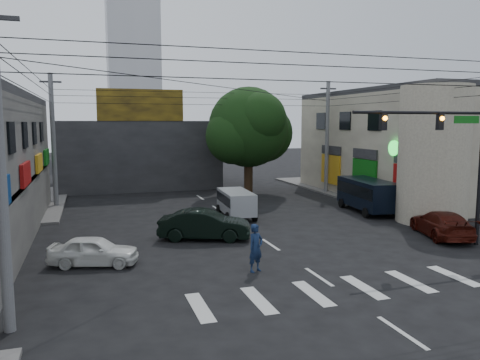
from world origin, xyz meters
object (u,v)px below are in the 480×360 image
utility_pole_far_right (327,138)px  maroon_sedan (441,224)px  utility_pole_far_left (53,141)px  silver_minivan (236,204)px  utility_pole_near_left (0,169)px  street_tree (248,127)px  traffic_officer (256,248)px  navy_van (368,196)px  dark_sedan (205,225)px  traffic_gantry (453,145)px  white_compact (94,251)px

utility_pole_far_right → maroon_sedan: (-1.54, -15.22, -3.92)m
utility_pole_far_right → maroon_sedan: size_ratio=1.83×
utility_pole_far_left → silver_minivan: (10.84, -7.34, -3.77)m
utility_pole_near_left → utility_pole_far_left: 20.50m
utility_pole_near_left → utility_pole_far_left: size_ratio=1.00×
street_tree → utility_pole_far_left: (-14.50, -1.00, -0.87)m
street_tree → traffic_officer: 20.09m
utility_pole_far_left → navy_van: bearing=-22.7°
utility_pole_far_left → traffic_officer: utility_pole_far_left is taller
traffic_officer → street_tree: bearing=47.4°
utility_pole_near_left → silver_minivan: (10.84, 13.16, -3.77)m
utility_pole_far_left → maroon_sedan: 25.02m
maroon_sedan → navy_van: bearing=-74.2°
dark_sedan → navy_van: (11.92, 3.78, 0.31)m
utility_pole_near_left → maroon_sedan: 20.55m
street_tree → utility_pole_far_right: size_ratio=0.95×
traffic_gantry → utility_pole_far_right: utility_pole_far_right is taller
traffic_gantry → navy_van: bearing=81.4°
utility_pole_far_left → traffic_officer: bearing=-64.4°
traffic_officer → traffic_gantry: bearing=-21.0°
traffic_gantry → traffic_officer: 10.64m
street_tree → maroon_sedan: bearing=-73.0°
utility_pole_near_left → utility_pole_far_left: (0.00, 20.50, 0.00)m
traffic_gantry → silver_minivan: size_ratio=1.82×
utility_pole_near_left → traffic_officer: (8.43, 2.88, -3.64)m
utility_pole_far_right → utility_pole_near_left: bearing=-135.7°
traffic_gantry → utility_pole_far_right: size_ratio=0.78×
navy_van → silver_minivan: bearing=90.8°
utility_pole_far_right → silver_minivan: utility_pole_far_right is taller
navy_van → street_tree: bearing=35.7°
maroon_sedan → traffic_officer: 11.29m
street_tree → utility_pole_far_right: bearing=-8.7°
utility_pole_near_left → white_compact: bearing=67.6°
white_compact → street_tree: bearing=-21.4°
dark_sedan → traffic_officer: traffic_officer is taller
utility_pole_far_right → navy_van: 9.05m
utility_pole_near_left → utility_pole_far_right: bearing=44.3°
maroon_sedan → traffic_officer: size_ratio=2.62×
dark_sedan → maroon_sedan: size_ratio=0.97×
street_tree → navy_van: 11.44m
utility_pole_far_left → traffic_gantry: bearing=-42.9°
traffic_gantry → utility_pole_far_left: size_ratio=0.78×
utility_pole_far_left → utility_pole_near_left: bearing=-90.0°
street_tree → utility_pole_far_right: utility_pole_far_right is taller
traffic_gantry → white_compact: traffic_gantry is taller
white_compact → silver_minivan: 11.30m
traffic_gantry → white_compact: 16.67m
street_tree → traffic_gantry: 18.42m
maroon_sedan → white_compact: bearing=15.9°
utility_pole_far_right → dark_sedan: (-13.28, -12.00, -3.85)m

